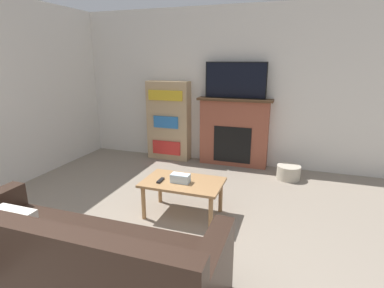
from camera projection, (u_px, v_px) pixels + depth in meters
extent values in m
cube|color=silver|center=(217.00, 88.00, 5.29)|extent=(6.05, 0.06, 2.70)
cube|color=silver|center=(0.00, 95.00, 4.14)|extent=(0.06, 5.20, 2.70)
cube|color=brown|center=(234.00, 133.00, 5.26)|extent=(1.18, 0.22, 1.15)
cube|color=black|center=(232.00, 145.00, 5.21)|extent=(0.65, 0.01, 0.63)
cube|color=#4C331E|center=(235.00, 100.00, 5.08)|extent=(1.28, 0.28, 0.04)
cube|color=black|center=(236.00, 80.00, 5.00)|extent=(1.03, 0.03, 0.60)
cube|color=black|center=(235.00, 80.00, 4.98)|extent=(1.00, 0.01, 0.57)
cube|color=black|center=(81.00, 270.00, 2.38)|extent=(2.27, 0.90, 0.42)
cube|color=black|center=(37.00, 253.00, 1.93)|extent=(2.27, 0.16, 0.41)
cube|color=silver|center=(15.00, 226.00, 2.36)|extent=(0.36, 0.14, 0.28)
cube|color=#A87A4C|center=(183.00, 182.00, 3.54)|extent=(0.94, 0.58, 0.03)
cylinder|color=#A87A4C|center=(144.00, 203.00, 3.51)|extent=(0.05, 0.05, 0.41)
cylinder|color=#A87A4C|center=(211.00, 214.00, 3.26)|extent=(0.05, 0.05, 0.41)
cylinder|color=#A87A4C|center=(160.00, 187.00, 3.93)|extent=(0.05, 0.05, 0.41)
cylinder|color=#A87A4C|center=(221.00, 196.00, 3.68)|extent=(0.05, 0.05, 0.41)
cube|color=silver|center=(180.00, 178.00, 3.49)|extent=(0.22, 0.12, 0.10)
cube|color=black|center=(160.00, 180.00, 3.53)|extent=(0.04, 0.15, 0.02)
cube|color=tan|center=(169.00, 121.00, 5.58)|extent=(0.80, 0.26, 1.46)
cube|color=red|center=(166.00, 148.00, 5.58)|extent=(0.54, 0.03, 0.25)
cube|color=#2D70B7|center=(166.00, 122.00, 5.45)|extent=(0.47, 0.03, 0.21)
cube|color=gold|center=(165.00, 95.00, 5.32)|extent=(0.65, 0.03, 0.18)
cylinder|color=#BCB29E|center=(288.00, 172.00, 4.73)|extent=(0.36, 0.36, 0.22)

